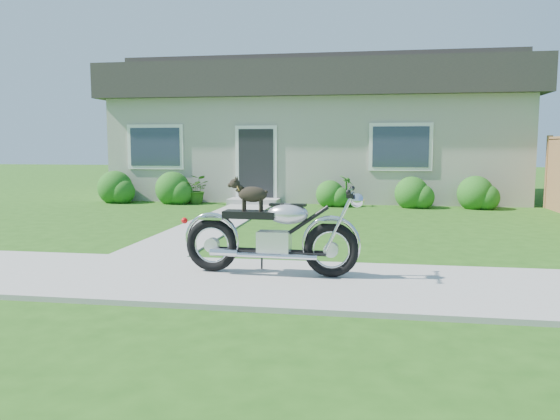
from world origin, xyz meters
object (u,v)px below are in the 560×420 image
object	(u,v)px
house	(319,130)
potted_plant_right	(346,191)
potted_plant_left	(197,189)
motorcycle_with_dog	(273,233)

from	to	relation	value
house	potted_plant_right	xyz separation A→B (m)	(1.07, -3.44, -1.74)
potted_plant_left	motorcycle_with_dog	xyz separation A→B (m)	(3.64, -8.31, 0.14)
potted_plant_right	house	bearing A→B (deg)	107.26
potted_plant_left	potted_plant_right	world-z (taller)	potted_plant_right
motorcycle_with_dog	house	bearing A→B (deg)	95.29
potted_plant_left	motorcycle_with_dog	size ratio (longest dim) A/B	0.37
potted_plant_right	potted_plant_left	bearing A→B (deg)	180.00
motorcycle_with_dog	potted_plant_left	bearing A→B (deg)	116.40
house	potted_plant_left	distance (m)	4.96
potted_plant_left	potted_plant_right	bearing A→B (deg)	0.00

